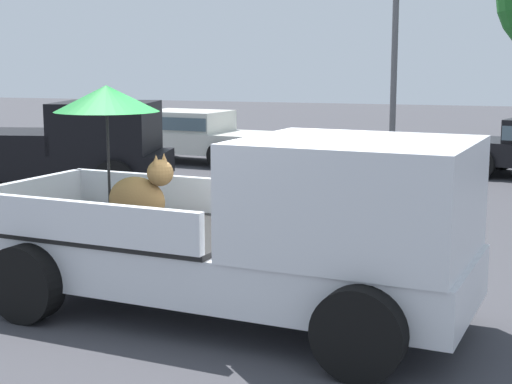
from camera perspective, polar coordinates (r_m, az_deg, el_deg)
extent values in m
plane|color=#38383D|center=(8.18, -2.31, -9.07)|extent=(80.00, 80.00, 0.00)
cylinder|color=black|center=(8.38, 11.59, -5.96)|extent=(0.83, 0.37, 0.80)
cylinder|color=black|center=(6.57, 7.58, -10.23)|extent=(0.83, 0.37, 0.80)
cylinder|color=black|center=(9.74, -8.90, -3.67)|extent=(0.83, 0.37, 0.80)
cylinder|color=black|center=(8.24, -16.50, -6.42)|extent=(0.83, 0.37, 0.80)
cube|color=silver|center=(8.02, -2.34, -5.21)|extent=(5.17, 2.35, 0.50)
cube|color=silver|center=(7.33, 7.41, -0.37)|extent=(2.30, 2.09, 1.08)
cube|color=#4C606B|center=(7.07, 15.20, 0.65)|extent=(0.25, 1.72, 0.64)
cube|color=black|center=(8.52, -9.26, -2.49)|extent=(2.99, 2.14, 0.06)
cube|color=silver|center=(9.24, -6.11, -0.03)|extent=(2.79, 0.42, 0.40)
cube|color=silver|center=(7.75, -13.10, -2.10)|extent=(2.79, 0.42, 0.40)
cube|color=silver|center=(9.29, -16.22, -0.31)|extent=(0.31, 1.84, 0.40)
ellipsoid|color=olive|center=(8.40, -8.73, -0.64)|extent=(0.71, 0.39, 0.52)
sphere|color=olive|center=(8.19, -7.03, 1.40)|extent=(0.31, 0.31, 0.28)
cone|color=olive|center=(8.24, -6.76, 2.44)|extent=(0.10, 0.10, 0.12)
cone|color=olive|center=(8.10, -7.35, 2.31)|extent=(0.10, 0.10, 0.12)
cylinder|color=black|center=(8.54, -10.74, 1.91)|extent=(0.03, 0.03, 1.24)
cone|color=#19722D|center=(8.47, -10.90, 6.75)|extent=(1.24, 1.24, 0.28)
cylinder|color=black|center=(16.83, -8.61, 1.87)|extent=(0.80, 0.42, 0.76)
cylinder|color=black|center=(15.01, -10.37, 0.88)|extent=(0.80, 0.42, 0.76)
cube|color=black|center=(16.38, -14.87, 2.04)|extent=(5.08, 2.81, 0.50)
cube|color=black|center=(15.92, -10.92, 4.70)|extent=(2.25, 2.17, 1.00)
cube|color=black|center=(16.71, -18.16, 3.58)|extent=(3.03, 2.35, 0.40)
cylinder|color=black|center=(20.54, -0.32, 3.22)|extent=(0.68, 0.30, 0.66)
cylinder|color=black|center=(18.98, -2.64, 2.68)|extent=(0.68, 0.30, 0.66)
cylinder|color=black|center=(21.84, -6.73, 3.54)|extent=(0.68, 0.30, 0.66)
cylinder|color=black|center=(20.38, -9.36, 3.05)|extent=(0.68, 0.30, 0.66)
cube|color=silver|center=(20.37, -4.84, 3.76)|extent=(4.49, 2.28, 0.52)
cube|color=silver|center=(20.38, -5.10, 5.17)|extent=(2.28, 1.85, 0.56)
cube|color=#4C606B|center=(20.38, -5.10, 5.17)|extent=(2.23, 1.92, 0.32)
cylinder|color=black|center=(18.06, 16.10, 1.96)|extent=(0.69, 0.38, 0.66)
cylinder|color=black|center=(19.74, 17.61, 2.51)|extent=(0.69, 0.38, 0.66)
cylinder|color=#59595B|center=(20.33, 10.06, 8.21)|extent=(0.16, 0.16, 4.34)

